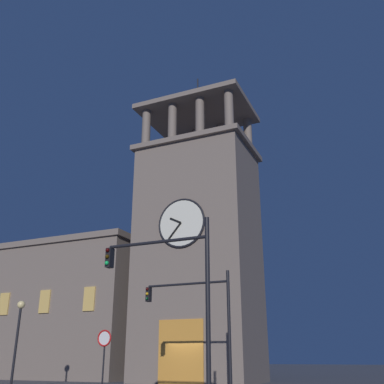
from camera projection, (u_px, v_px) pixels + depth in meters
clocktower at (198, 250)px, 34.07m from camera, size 8.98×6.61×24.53m
adjacent_wing_building at (33, 311)px, 40.25m from camera, size 21.83×7.16×11.08m
traffic_signal_near at (173, 282)px, 15.95m from camera, size 4.26×0.41×6.37m
traffic_signal_mid at (199, 310)px, 22.56m from camera, size 4.69×0.41×5.74m
street_lamp at (18, 326)px, 25.26m from camera, size 0.44×0.44×4.68m
no_horn_sign at (104, 343)px, 21.53m from camera, size 0.78×0.14×2.89m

